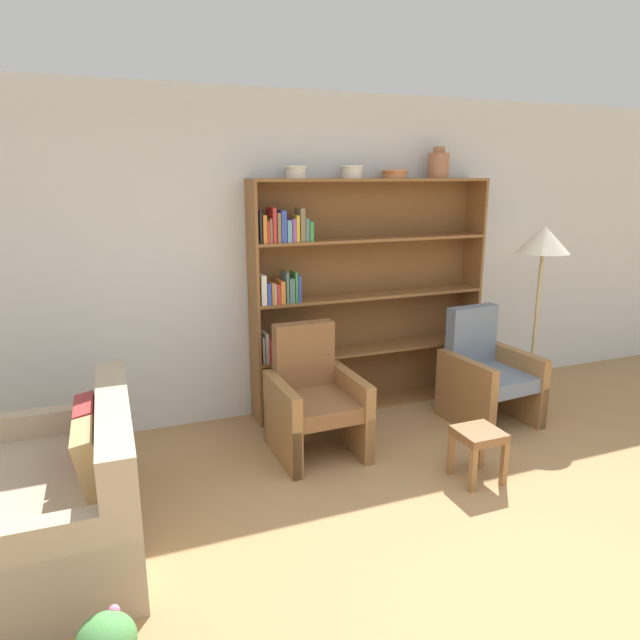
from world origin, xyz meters
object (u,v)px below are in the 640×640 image
at_px(armchair_cushioned, 486,375).
at_px(armchair_leather, 314,400).
at_px(bookshelf, 350,301).
at_px(bowl_terracotta, 352,171).
at_px(couch, 59,501).
at_px(bowl_olive, 296,171).
at_px(vase_tall, 439,165).
at_px(bowl_slate, 395,173).
at_px(floor_lamp, 543,248).
at_px(footstool, 478,441).

bearing_deg(armchair_cushioned, armchair_leather, -5.02).
xyz_separation_m(bookshelf, armchair_leather, (-0.61, -0.70, -0.58)).
height_order(bowl_terracotta, armchair_cushioned, bowl_terracotta).
relative_size(couch, armchair_leather, 1.53).
distance_m(bookshelf, bowl_olive, 1.22).
bearing_deg(vase_tall, armchair_cushioned, -77.34).
bearing_deg(bowl_slate, couch, -155.33).
xyz_separation_m(couch, floor_lamp, (3.98, 0.75, 1.16)).
distance_m(bookshelf, bowl_slate, 1.17).
relative_size(bookshelf, bowl_olive, 11.76).
distance_m(vase_tall, couch, 3.92).
distance_m(couch, armchair_leather, 1.87).
relative_size(bowl_olive, bowl_slate, 0.80).
bearing_deg(bowl_olive, floor_lamp, -13.89).
xyz_separation_m(bowl_slate, couch, (-2.77, -1.27, -1.80)).
height_order(bowl_slate, armchair_leather, bowl_slate).
xyz_separation_m(bowl_olive, vase_tall, (1.33, 0.00, 0.06)).
relative_size(bowl_olive, vase_tall, 0.69).
bearing_deg(vase_tall, bowl_olive, 180.00).
bearing_deg(floor_lamp, bowl_slate, 156.74).
bearing_deg(armchair_cushioned, bowl_slate, -53.97).
xyz_separation_m(bowl_slate, armchair_cushioned, (0.59, -0.67, -1.68)).
bearing_deg(footstool, couch, 174.92).
bearing_deg(floor_lamp, armchair_leather, -176.11).
xyz_separation_m(bowl_slate, floor_lamp, (1.21, -0.52, -0.64)).
bearing_deg(bowl_terracotta, bowl_olive, 180.00).
relative_size(armchair_leather, armchair_cushioned, 1.00).
height_order(bowl_olive, footstool, bowl_olive).
height_order(bowl_olive, vase_tall, vase_tall).
xyz_separation_m(couch, footstool, (2.66, -0.24, -0.00)).
height_order(bowl_olive, bowl_terracotta, bowl_terracotta).
distance_m(bowl_olive, couch, 2.90).
height_order(vase_tall, couch, vase_tall).
bearing_deg(bowl_terracotta, couch, -151.75).
bearing_deg(floor_lamp, couch, -169.34).
height_order(vase_tall, armchair_cushioned, vase_tall).
relative_size(bowl_olive, footstool, 0.50).
bearing_deg(armchair_leather, vase_tall, -155.86).
height_order(bowl_olive, bowl_slate, bowl_olive).
xyz_separation_m(bowl_terracotta, footstool, (0.30, -1.51, -1.82)).
height_order(bookshelf, bowl_slate, bowl_slate).
xyz_separation_m(bookshelf, floor_lamp, (1.61, -0.54, 0.46)).
bearing_deg(armchair_cushioned, bookshelf, -40.38).
distance_m(bookshelf, footstool, 1.71).
relative_size(bowl_slate, vase_tall, 0.86).
bearing_deg(vase_tall, footstool, -109.66).
bearing_deg(bowl_olive, bowl_slate, 0.00).
bearing_deg(bowl_olive, couch, -145.79).
bearing_deg(armchair_cushioned, floor_lamp, -171.51).
relative_size(bowl_slate, floor_lamp, 0.14).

